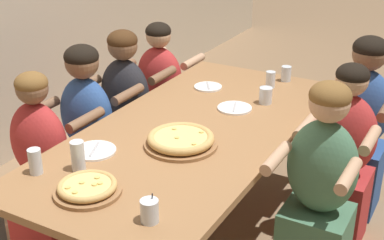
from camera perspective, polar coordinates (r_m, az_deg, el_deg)
dining_table at (r=2.98m, az=0.00°, el=-2.15°), size 2.17×1.03×0.77m
pizza_board_main at (r=2.39m, az=-11.09°, el=-7.12°), size 0.30×0.30×0.05m
pizza_board_second at (r=2.74m, az=-1.21°, el=-2.15°), size 0.38×0.38×0.06m
empty_plate_a at (r=3.53m, az=1.72°, el=3.55°), size 0.18×0.18×0.02m
empty_plate_b at (r=3.21m, az=4.56°, el=1.28°), size 0.21×0.21×0.02m
empty_plate_c at (r=2.74m, az=-10.37°, el=-3.24°), size 0.22×0.22×0.02m
cocktail_glass_blue at (r=2.17m, az=-4.55°, el=-9.76°), size 0.08×0.08×0.12m
drinking_glass_a at (r=3.30m, az=7.86°, el=2.49°), size 0.08×0.08×0.10m
drinking_glass_b at (r=3.56m, az=8.37°, el=4.28°), size 0.06×0.06×0.11m
drinking_glass_c at (r=2.59m, az=-16.37°, el=-4.41°), size 0.06×0.06×0.12m
drinking_glass_d at (r=2.56m, az=-12.06°, el=-3.95°), size 0.07×0.07×0.15m
drinking_glass_e at (r=3.70m, az=10.01°, el=4.89°), size 0.07×0.07×0.10m
diner_far_midright at (r=3.71m, az=-6.97°, el=0.31°), size 0.51×0.40×1.14m
diner_near_midright at (r=3.23m, az=15.60°, el=-4.65°), size 0.51×0.40×1.13m
diner_near_center at (r=2.84m, az=13.35°, el=-8.01°), size 0.51×0.40×1.16m
diner_near_right at (r=3.57m, az=17.35°, el=-1.24°), size 0.51×0.40×1.18m
diner_far_right at (r=4.05m, az=-3.40°, el=2.12°), size 0.51×0.40×1.10m
diner_far_midleft at (r=3.18m, az=-15.57°, el=-5.41°), size 0.51×0.40×1.10m
diner_far_center at (r=3.42m, az=-10.93°, el=-2.01°), size 0.51×0.40×1.15m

